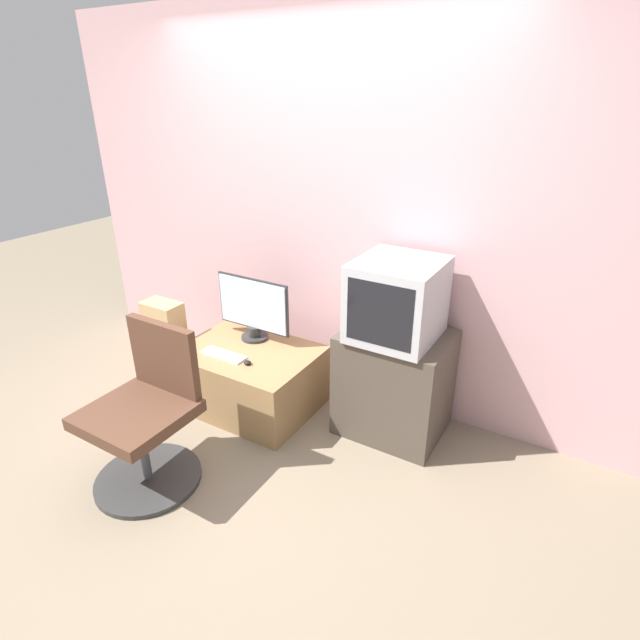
# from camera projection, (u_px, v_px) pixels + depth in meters

# --- Properties ---
(ground_plane) EXTENTS (12.00, 12.00, 0.00)m
(ground_plane) POSITION_uv_depth(u_px,v_px,m) (207.00, 480.00, 2.88)
(ground_plane) COLOR #7F705B
(wall_back) EXTENTS (4.40, 0.05, 2.60)m
(wall_back) POSITION_uv_depth(u_px,v_px,m) (324.00, 211.00, 3.36)
(wall_back) COLOR #CC9EA3
(wall_back) RESTS_ON ground_plane
(desk) EXTENTS (0.92, 0.69, 0.43)m
(desk) POSITION_uv_depth(u_px,v_px,m) (250.00, 377.00, 3.49)
(desk) COLOR #937047
(desk) RESTS_ON ground_plane
(side_stand) EXTENTS (0.65, 0.52, 0.69)m
(side_stand) POSITION_uv_depth(u_px,v_px,m) (394.00, 383.00, 3.18)
(side_stand) COLOR #4C4238
(side_stand) RESTS_ON ground_plane
(main_monitor) EXTENTS (0.59, 0.19, 0.45)m
(main_monitor) POSITION_uv_depth(u_px,v_px,m) (253.00, 308.00, 3.47)
(main_monitor) COLOR #2D2D2D
(main_monitor) RESTS_ON desk
(keyboard) EXTENTS (0.32, 0.11, 0.01)m
(keyboard) POSITION_uv_depth(u_px,v_px,m) (224.00, 355.00, 3.33)
(keyboard) COLOR white
(keyboard) RESTS_ON desk
(mouse) EXTENTS (0.05, 0.04, 0.03)m
(mouse) POSITION_uv_depth(u_px,v_px,m) (248.00, 363.00, 3.22)
(mouse) COLOR black
(mouse) RESTS_ON desk
(crt_tv) EXTENTS (0.48, 0.52, 0.47)m
(crt_tv) POSITION_uv_depth(u_px,v_px,m) (397.00, 300.00, 2.92)
(crt_tv) COLOR #B7B7BC
(crt_tv) RESTS_ON side_stand
(office_chair) EXTENTS (0.60, 0.60, 0.91)m
(office_chair) POSITION_uv_depth(u_px,v_px,m) (147.00, 419.00, 2.75)
(office_chair) COLOR #333333
(office_chair) RESTS_ON ground_plane
(cardboard_box_lower) EXTENTS (0.34, 0.20, 0.33)m
(cardboard_box_lower) POSITION_uv_depth(u_px,v_px,m) (169.00, 361.00, 3.80)
(cardboard_box_lower) COLOR #A3845B
(cardboard_box_lower) RESTS_ON ground_plane
(cardboard_box_upper) EXTENTS (0.29, 0.17, 0.32)m
(cardboard_box_upper) POSITION_uv_depth(u_px,v_px,m) (164.00, 323.00, 3.66)
(cardboard_box_upper) COLOR tan
(cardboard_box_upper) RESTS_ON cardboard_box_lower
(book) EXTENTS (0.24, 0.13, 0.02)m
(book) POSITION_uv_depth(u_px,v_px,m) (158.00, 395.00, 3.66)
(book) COLOR navy
(book) RESTS_ON ground_plane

